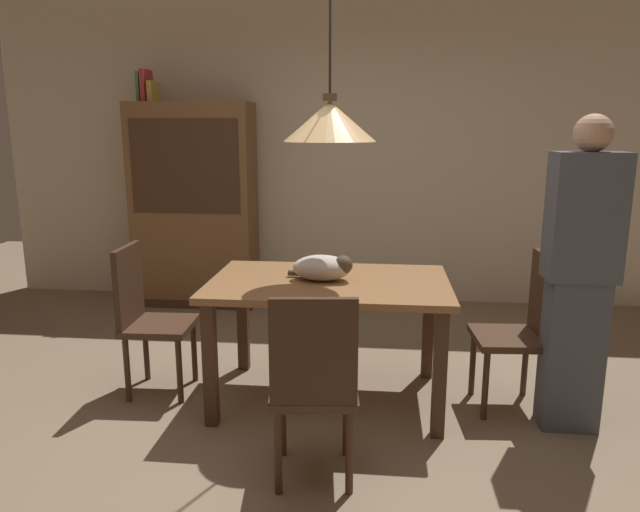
{
  "coord_description": "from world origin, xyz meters",
  "views": [
    {
      "loc": [
        0.41,
        -2.88,
        1.62
      ],
      "look_at": [
        0.05,
        0.63,
        0.85
      ],
      "focal_mm": 32.74,
      "sensor_mm": 36.0,
      "label": 1
    }
  ],
  "objects_px": {
    "chair_right_side": "(523,325)",
    "chair_left_side": "(147,313)",
    "cat_sleeping": "(324,268)",
    "book_red_tall": "(147,86)",
    "person_standing": "(579,276)",
    "pendant_lamp": "(330,121)",
    "hutch_bookcase": "(195,209)",
    "book_green_slim": "(141,87)",
    "dining_table": "(329,297)",
    "book_yellow_short": "(153,92)",
    "chair_near_front": "(314,381)"
  },
  "relations": [
    {
      "from": "person_standing",
      "to": "dining_table",
      "type": "bearing_deg",
      "value": 171.74
    },
    {
      "from": "chair_right_side",
      "to": "hutch_bookcase",
      "type": "bearing_deg",
      "value": 143.41
    },
    {
      "from": "chair_right_side",
      "to": "cat_sleeping",
      "type": "xyz_separation_m",
      "value": [
        -1.16,
        -0.01,
        0.32
      ]
    },
    {
      "from": "chair_left_side",
      "to": "pendant_lamp",
      "type": "bearing_deg",
      "value": 0.16
    },
    {
      "from": "chair_near_front",
      "to": "chair_right_side",
      "type": "relative_size",
      "value": 1.0
    },
    {
      "from": "chair_near_front",
      "to": "chair_left_side",
      "type": "bearing_deg",
      "value": 142.41
    },
    {
      "from": "chair_right_side",
      "to": "book_green_slim",
      "type": "xyz_separation_m",
      "value": [
        -2.98,
        1.89,
        1.47
      ]
    },
    {
      "from": "chair_near_front",
      "to": "book_red_tall",
      "type": "distance_m",
      "value": 3.63
    },
    {
      "from": "hutch_bookcase",
      "to": "book_red_tall",
      "type": "xyz_separation_m",
      "value": [
        -0.39,
        0.0,
        1.1
      ]
    },
    {
      "from": "pendant_lamp",
      "to": "book_green_slim",
      "type": "relative_size",
      "value": 5.0
    },
    {
      "from": "hutch_bookcase",
      "to": "chair_near_front",
      "type": "bearing_deg",
      "value": -62.83
    },
    {
      "from": "book_red_tall",
      "to": "chair_right_side",
      "type": "bearing_deg",
      "value": -32.81
    },
    {
      "from": "person_standing",
      "to": "pendant_lamp",
      "type": "bearing_deg",
      "value": 171.74
    },
    {
      "from": "dining_table",
      "to": "cat_sleeping",
      "type": "height_order",
      "value": "cat_sleeping"
    },
    {
      "from": "chair_left_side",
      "to": "book_yellow_short",
      "type": "height_order",
      "value": "book_yellow_short"
    },
    {
      "from": "cat_sleeping",
      "to": "book_red_tall",
      "type": "xyz_separation_m",
      "value": [
        -1.77,
        1.9,
        1.16
      ]
    },
    {
      "from": "chair_near_front",
      "to": "chair_left_side",
      "type": "height_order",
      "value": "same"
    },
    {
      "from": "chair_left_side",
      "to": "hutch_bookcase",
      "type": "relative_size",
      "value": 0.5
    },
    {
      "from": "chair_right_side",
      "to": "book_red_tall",
      "type": "xyz_separation_m",
      "value": [
        -2.93,
        1.89,
        1.48
      ]
    },
    {
      "from": "hutch_bookcase",
      "to": "book_yellow_short",
      "type": "distance_m",
      "value": 1.1
    },
    {
      "from": "chair_right_side",
      "to": "hutch_bookcase",
      "type": "distance_m",
      "value": 3.19
    },
    {
      "from": "book_red_tall",
      "to": "person_standing",
      "type": "distance_m",
      "value": 3.94
    },
    {
      "from": "chair_right_side",
      "to": "hutch_bookcase",
      "type": "xyz_separation_m",
      "value": [
        -2.54,
        1.89,
        0.38
      ]
    },
    {
      "from": "chair_left_side",
      "to": "cat_sleeping",
      "type": "relative_size",
      "value": 2.38
    },
    {
      "from": "dining_table",
      "to": "chair_right_side",
      "type": "bearing_deg",
      "value": 0.29
    },
    {
      "from": "pendant_lamp",
      "to": "dining_table",
      "type": "bearing_deg",
      "value": -104.04
    },
    {
      "from": "cat_sleeping",
      "to": "book_red_tall",
      "type": "distance_m",
      "value": 2.84
    },
    {
      "from": "book_red_tall",
      "to": "pendant_lamp",
      "type": "bearing_deg",
      "value": -46.45
    },
    {
      "from": "chair_near_front",
      "to": "book_green_slim",
      "type": "bearing_deg",
      "value": 123.83
    },
    {
      "from": "pendant_lamp",
      "to": "hutch_bookcase",
      "type": "relative_size",
      "value": 0.7
    },
    {
      "from": "chair_left_side",
      "to": "book_yellow_short",
      "type": "bearing_deg",
      "value": 107.98
    },
    {
      "from": "book_green_slim",
      "to": "book_red_tall",
      "type": "relative_size",
      "value": 0.93
    },
    {
      "from": "hutch_bookcase",
      "to": "chair_right_side",
      "type": "bearing_deg",
      "value": -36.59
    },
    {
      "from": "chair_left_side",
      "to": "pendant_lamp",
      "type": "distance_m",
      "value": 1.61
    },
    {
      "from": "person_standing",
      "to": "hutch_bookcase",
      "type": "bearing_deg",
      "value": 142.87
    },
    {
      "from": "hutch_bookcase",
      "to": "book_green_slim",
      "type": "bearing_deg",
      "value": 179.8
    },
    {
      "from": "chair_right_side",
      "to": "chair_left_side",
      "type": "bearing_deg",
      "value": -179.78
    },
    {
      "from": "chair_near_front",
      "to": "book_yellow_short",
      "type": "distance_m",
      "value": 3.58
    },
    {
      "from": "chair_near_front",
      "to": "book_red_tall",
      "type": "bearing_deg",
      "value": 123.13
    },
    {
      "from": "pendant_lamp",
      "to": "book_green_slim",
      "type": "height_order",
      "value": "pendant_lamp"
    },
    {
      "from": "hutch_bookcase",
      "to": "dining_table",
      "type": "bearing_deg",
      "value": -53.24
    },
    {
      "from": "chair_right_side",
      "to": "cat_sleeping",
      "type": "relative_size",
      "value": 2.38
    },
    {
      "from": "dining_table",
      "to": "chair_left_side",
      "type": "relative_size",
      "value": 1.51
    },
    {
      "from": "chair_near_front",
      "to": "hutch_bookcase",
      "type": "xyz_separation_m",
      "value": [
        -1.42,
        2.77,
        0.38
      ]
    },
    {
      "from": "chair_right_side",
      "to": "book_red_tall",
      "type": "height_order",
      "value": "book_red_tall"
    },
    {
      "from": "chair_near_front",
      "to": "book_red_tall",
      "type": "height_order",
      "value": "book_red_tall"
    },
    {
      "from": "chair_left_side",
      "to": "book_yellow_short",
      "type": "distance_m",
      "value": 2.45
    },
    {
      "from": "pendant_lamp",
      "to": "person_standing",
      "type": "distance_m",
      "value": 1.58
    },
    {
      "from": "book_red_tall",
      "to": "person_standing",
      "type": "bearing_deg",
      "value": -33.6
    },
    {
      "from": "book_yellow_short",
      "to": "person_standing",
      "type": "height_order",
      "value": "book_yellow_short"
    }
  ]
}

